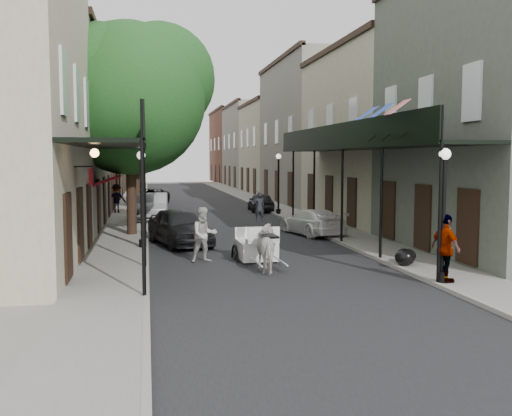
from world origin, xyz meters
name	(u,v)px	position (x,y,z in m)	size (l,w,h in m)	color
ground	(281,278)	(0.00, 0.00, 0.00)	(140.00, 140.00, 0.00)	gray
road	(209,214)	(0.00, 20.00, 0.01)	(8.00, 90.00, 0.01)	black
sidewalk_left	(130,214)	(-5.00, 20.00, 0.06)	(2.20, 90.00, 0.12)	gray
sidewalk_right	(285,211)	(5.00, 20.00, 0.06)	(2.20, 90.00, 0.12)	gray
building_row_left	(85,136)	(-8.60, 30.00, 5.25)	(5.00, 80.00, 10.50)	#BDB697
building_row_right	(299,138)	(8.60, 30.00, 5.25)	(5.00, 80.00, 10.50)	gray
gallery_left	(123,146)	(-4.79, 6.98, 4.05)	(2.20, 18.05, 4.88)	black
gallery_right	(353,147)	(4.79, 6.98, 4.05)	(2.20, 18.05, 4.88)	black
tree_near	(139,93)	(-4.20, 10.18, 6.49)	(7.31, 6.80, 9.63)	#382619
tree_far	(141,125)	(-4.25, 24.18, 5.84)	(6.45, 6.00, 8.61)	#382619
lamppost_right_near	(443,213)	(4.10, -2.00, 2.05)	(0.32, 0.32, 3.71)	black
lamppost_left	(142,197)	(-4.10, 6.00, 2.05)	(0.32, 0.32, 3.71)	black
lamppost_right_far	(278,183)	(4.10, 18.00, 2.05)	(0.32, 0.32, 3.71)	black
horse	(269,248)	(-0.14, 1.02, 0.73)	(0.79, 1.73, 1.46)	beige
carriage	(254,232)	(-0.19, 3.29, 0.95)	(1.56, 2.18, 2.44)	black
pedestrian_walking	(204,235)	(-2.00, 3.01, 0.95)	(0.92, 0.72, 1.89)	#B4B3AA
pedestrian_sidewalk_left	(117,198)	(-5.80, 20.60, 1.02)	(1.16, 0.67, 1.80)	gray
pedestrian_sidewalk_right	(446,248)	(4.20, -2.00, 1.07)	(1.11, 0.46, 1.90)	gray
car_left_near	(180,226)	(-2.60, 7.06, 0.76)	(1.80, 4.48, 1.53)	black
car_left_mid	(153,207)	(-3.60, 16.58, 0.78)	(1.65, 4.73, 1.56)	#A3A2A7
car_left_far	(151,196)	(-3.60, 28.55, 0.61)	(2.02, 4.37, 1.22)	black
car_right_near	(312,222)	(3.60, 9.00, 0.61)	(1.71, 4.19, 1.22)	white
car_right_far	(261,202)	(3.60, 21.02, 0.63)	(1.48, 3.67, 1.25)	black
trash_bags	(406,257)	(4.32, 0.68, 0.38)	(0.91, 1.06, 0.55)	black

